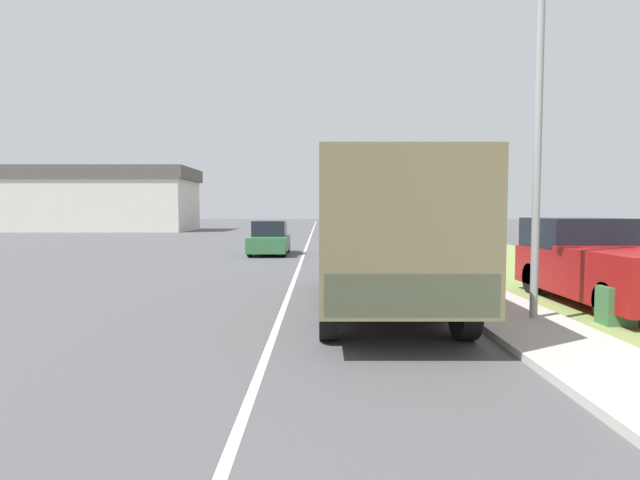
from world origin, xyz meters
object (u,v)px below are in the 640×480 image
Objects in this scene: pickup_truck at (600,264)px; car_nearest_ahead at (269,239)px; military_truck at (379,230)px; car_second_ahead at (333,231)px; lamp_post at (525,111)px.

car_nearest_ahead is at bearing 124.23° from pickup_truck.
military_truck reaches higher than car_second_ahead.
car_second_ahead is 23.69m from lamp_post.
car_nearest_ahead is at bearing -111.49° from car_second_ahead.
military_truck is 1.80× the size of car_second_ahead.
lamp_post is (6.16, -14.75, 3.18)m from car_nearest_ahead.
military_truck is 1.95× the size of car_nearest_ahead.
lamp_post is (2.79, -23.31, 3.14)m from car_second_ahead.
car_nearest_ahead is at bearing 105.11° from military_truck.
military_truck is 22.16m from car_second_ahead.
military_truck is at bearing 154.69° from lamp_post.
car_second_ahead is at bearing 68.51° from car_nearest_ahead.
car_nearest_ahead is (-3.66, 13.57, -0.97)m from military_truck.
pickup_truck is (5.05, 0.76, -0.78)m from military_truck.
military_truck reaches higher than car_nearest_ahead.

